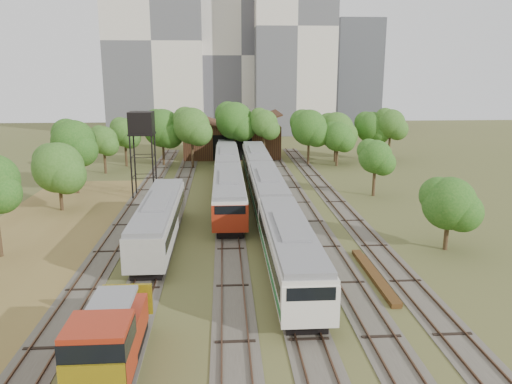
{
  "coord_description": "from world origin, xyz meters",
  "views": [
    {
      "loc": [
        -2.46,
        -28.25,
        14.13
      ],
      "look_at": [
        0.71,
        20.1,
        2.5
      ],
      "focal_mm": 35.0,
      "sensor_mm": 36.0,
      "label": 1
    }
  ],
  "objects": [
    {
      "name": "tower_left",
      "position": [
        -18.0,
        95.0,
        21.0
      ],
      "size": [
        22.0,
        16.0,
        42.0
      ],
      "primitive_type": "cube",
      "color": "beige",
      "rests_on": "ground"
    },
    {
      "name": "tree_band_right",
      "position": [
        15.23,
        29.39,
        4.35
      ],
      "size": [
        4.9,
        42.32,
        6.84
      ],
      "color": "#382616",
      "rests_on": "ground"
    },
    {
      "name": "tree_band_far",
      "position": [
        4.09,
        49.99,
        5.86
      ],
      "size": [
        46.56,
        10.81,
        9.62
      ],
      "color": "#382616",
      "rests_on": "ground"
    },
    {
      "name": "rail_pile_far",
      "position": [
        8.2,
        3.68,
        0.14
      ],
      "size": [
        0.53,
        8.53,
        0.28
      ],
      "primitive_type": "cube",
      "color": "#523417",
      "rests_on": "ground"
    },
    {
      "name": "tower_centre",
      "position": [
        2.0,
        100.0,
        18.0
      ],
      "size": [
        20.0,
        18.0,
        36.0
      ],
      "primitive_type": "cube",
      "color": "beige",
      "rests_on": "ground"
    },
    {
      "name": "railcar_rear",
      "position": [
        -2.0,
        56.73,
        1.89
      ],
      "size": [
        2.89,
        16.08,
        3.57
      ],
      "color": "black",
      "rests_on": "ground"
    },
    {
      "name": "shunter_locomotive",
      "position": [
        -8.0,
        -6.66,
        1.75
      ],
      "size": [
        2.78,
        8.1,
        3.64
      ],
      "color": "black",
      "rests_on": "ground"
    },
    {
      "name": "tower_right",
      "position": [
        14.0,
        92.0,
        24.0
      ],
      "size": [
        18.0,
        16.0,
        48.0
      ],
      "primitive_type": "cube",
      "color": "beige",
      "rests_on": "ground"
    },
    {
      "name": "ground",
      "position": [
        0.0,
        0.0,
        0.0
      ],
      "size": [
        240.0,
        240.0,
        0.0
      ],
      "primitive_type": "plane",
      "color": "#475123",
      "rests_on": "ground"
    },
    {
      "name": "tracks",
      "position": [
        -0.67,
        25.0,
        0.04
      ],
      "size": [
        24.6,
        80.0,
        0.19
      ],
      "color": "#4C473D",
      "rests_on": "ground"
    },
    {
      "name": "railcar_green_set",
      "position": [
        2.0,
        21.6,
        2.06
      ],
      "size": [
        3.15,
        52.08,
        3.9
      ],
      "color": "black",
      "rests_on": "ground"
    },
    {
      "name": "dry_grass_patch",
      "position": [
        -18.0,
        8.0,
        0.02
      ],
      "size": [
        14.0,
        60.0,
        0.04
      ],
      "primitive_type": "cube",
      "color": "brown",
      "rests_on": "ground"
    },
    {
      "name": "tower_far_right",
      "position": [
        34.0,
        110.0,
        14.0
      ],
      "size": [
        12.0,
        12.0,
        28.0
      ],
      "primitive_type": "cube",
      "color": "#45484E",
      "rests_on": "ground"
    },
    {
      "name": "tree_band_left",
      "position": [
        -20.19,
        15.77,
        5.5
      ],
      "size": [
        6.52,
        57.19,
        8.77
      ],
      "color": "#382616",
      "rests_on": "ground"
    },
    {
      "name": "old_grey_coach",
      "position": [
        -8.0,
        12.64,
        2.0
      ],
      "size": [
        2.97,
        18.0,
        3.67
      ],
      "color": "black",
      "rests_on": "ground"
    },
    {
      "name": "rail_pile_near",
      "position": [
        8.0,
        4.02,
        0.16
      ],
      "size": [
        0.65,
        9.69,
        0.32
      ],
      "primitive_type": "cube",
      "color": "#523417",
      "rests_on": "ground"
    },
    {
      "name": "maintenance_shed",
      "position": [
        -1.0,
        57.98,
        2.91
      ],
      "size": [
        16.45,
        11.55,
        7.58
      ],
      "color": "#351C13",
      "rests_on": "ground"
    },
    {
      "name": "railcar_red_set",
      "position": [
        -2.0,
        29.48,
        2.07
      ],
      "size": [
        3.16,
        34.58,
        3.91
      ],
      "color": "black",
      "rests_on": "ground"
    },
    {
      "name": "water_tower",
      "position": [
        -11.75,
        29.43,
        8.27
      ],
      "size": [
        2.83,
        2.83,
        9.82
      ],
      "color": "black",
      "rests_on": "ground"
    }
  ]
}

